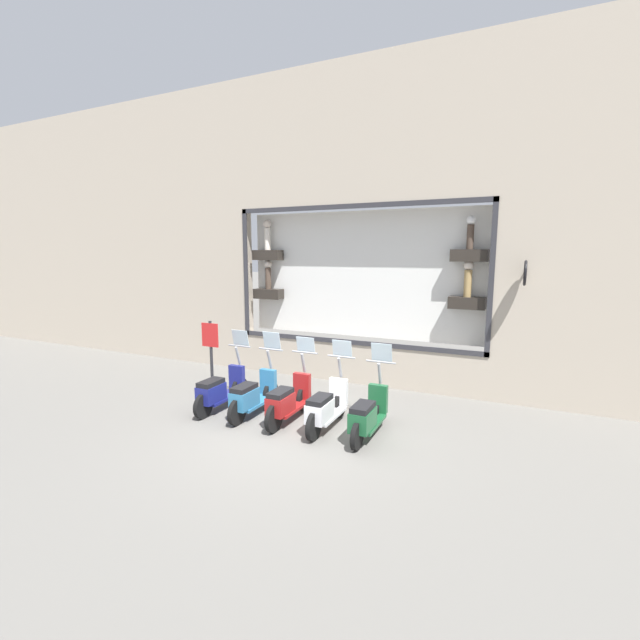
# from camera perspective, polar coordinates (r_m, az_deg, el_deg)

# --- Properties ---
(ground_plane) EXTENTS (120.00, 120.00, 0.00)m
(ground_plane) POSITION_cam_1_polar(r_m,az_deg,el_deg) (8.48, -4.04, -14.62)
(ground_plane) COLOR #66635E
(building_facade) EXTENTS (1.19, 36.00, 8.00)m
(building_facade) POSITION_cam_1_polar(r_m,az_deg,el_deg) (11.09, 4.95, 12.51)
(building_facade) COLOR #ADA08E
(building_facade) RESTS_ON ground_plane
(scooter_green_0) EXTENTS (1.80, 0.60, 1.63)m
(scooter_green_0) POSITION_cam_1_polar(r_m,az_deg,el_deg) (8.11, 6.36, -12.48)
(scooter_green_0) COLOR black
(scooter_green_0) RESTS_ON ground_plane
(scooter_white_1) EXTENTS (1.81, 0.60, 1.62)m
(scooter_white_1) POSITION_cam_1_polar(r_m,az_deg,el_deg) (8.39, 0.79, -11.59)
(scooter_white_1) COLOR black
(scooter_white_1) RESTS_ON ground_plane
(scooter_red_2) EXTENTS (1.81, 0.60, 1.61)m
(scooter_red_2) POSITION_cam_1_polar(r_m,az_deg,el_deg) (8.75, -4.35, -10.71)
(scooter_red_2) COLOR black
(scooter_red_2) RESTS_ON ground_plane
(scooter_teal_3) EXTENTS (1.81, 0.60, 1.66)m
(scooter_teal_3) POSITION_cam_1_polar(r_m,az_deg,el_deg) (9.17, -9.03, -9.91)
(scooter_teal_3) COLOR black
(scooter_teal_3) RESTS_ON ground_plane
(scooter_navy_4) EXTENTS (1.81, 0.61, 1.64)m
(scooter_navy_4) POSITION_cam_1_polar(r_m,az_deg,el_deg) (9.64, -13.25, -9.10)
(scooter_navy_4) COLOR black
(scooter_navy_4) RESTS_ON ground_plane
(shop_sign_post) EXTENTS (0.36, 0.45, 1.84)m
(shop_sign_post) POSITION_cam_1_polar(r_m,az_deg,el_deg) (10.28, -14.31, -4.76)
(shop_sign_post) COLOR #232326
(shop_sign_post) RESTS_ON ground_plane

